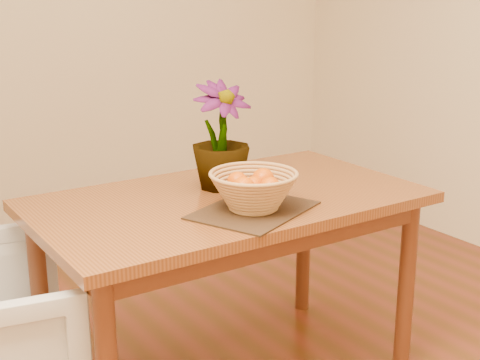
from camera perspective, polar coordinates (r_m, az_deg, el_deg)
wall_back at (r=4.11m, az=-16.23°, el=13.59°), size 4.00×0.02×2.70m
table at (r=2.46m, az=-1.02°, el=-3.32°), size 1.40×0.80×0.75m
placemat at (r=2.26m, az=1.16°, el=-2.59°), size 0.49×0.44×0.01m
wicker_basket at (r=2.24m, az=1.16°, el=-1.04°), size 0.30×0.30×0.12m
orange_pile at (r=2.24m, az=1.17°, el=-0.37°), size 0.19×0.19×0.08m
potted_plant at (r=2.49m, az=-1.66°, el=3.80°), size 0.23×0.23×0.40m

